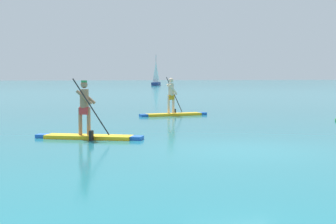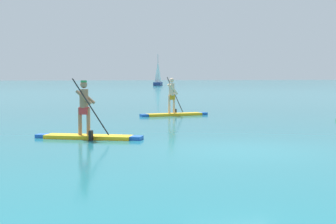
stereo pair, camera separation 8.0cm
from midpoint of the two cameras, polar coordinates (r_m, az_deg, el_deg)
ground at (r=12.75m, az=8.46°, el=-4.34°), size 440.00×440.00×0.00m
paddleboarder_mid_center at (r=15.12m, az=-8.96°, el=-1.66°), size 3.10×1.85×1.84m
paddleboarder_far_right at (r=23.69m, az=0.75°, el=0.48°), size 3.39×0.97×1.85m
sailboat_right_horizon at (r=101.93m, az=-1.13°, el=3.45°), size 3.23×5.54×6.25m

